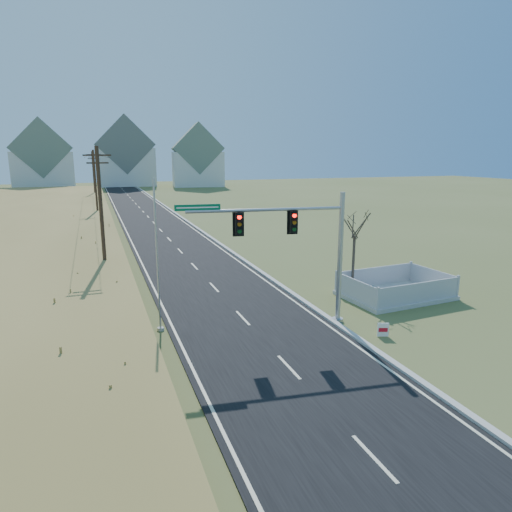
{
  "coord_description": "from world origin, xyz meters",
  "views": [
    {
      "loc": [
        -6.97,
        -17.56,
        8.48
      ],
      "look_at": [
        0.65,
        3.77,
        3.4
      ],
      "focal_mm": 32.0,
      "sensor_mm": 36.0,
      "label": 1
    }
  ],
  "objects_px": {
    "open_sign": "(383,330)",
    "bare_tree": "(355,223)",
    "fence_enclosure": "(395,292)",
    "flagpole": "(158,272)",
    "traffic_signal_mast": "(305,245)"
  },
  "relations": [
    {
      "from": "open_sign",
      "to": "bare_tree",
      "type": "height_order",
      "value": "bare_tree"
    },
    {
      "from": "fence_enclosure",
      "to": "flagpole",
      "type": "distance_m",
      "value": 14.45
    },
    {
      "from": "open_sign",
      "to": "bare_tree",
      "type": "distance_m",
      "value": 8.03
    },
    {
      "from": "fence_enclosure",
      "to": "bare_tree",
      "type": "bearing_deg",
      "value": 139.19
    },
    {
      "from": "open_sign",
      "to": "flagpole",
      "type": "distance_m",
      "value": 11.05
    },
    {
      "from": "fence_enclosure",
      "to": "open_sign",
      "type": "distance_m",
      "value": 6.65
    },
    {
      "from": "open_sign",
      "to": "traffic_signal_mast",
      "type": "bearing_deg",
      "value": 156.44
    },
    {
      "from": "flagpole",
      "to": "bare_tree",
      "type": "height_order",
      "value": "flagpole"
    },
    {
      "from": "fence_enclosure",
      "to": "flagpole",
      "type": "relative_size",
      "value": 0.88
    },
    {
      "from": "bare_tree",
      "to": "traffic_signal_mast",
      "type": "bearing_deg",
      "value": -143.39
    },
    {
      "from": "flagpole",
      "to": "bare_tree",
      "type": "xyz_separation_m",
      "value": [
        12.11,
        2.17,
        1.48
      ]
    },
    {
      "from": "traffic_signal_mast",
      "to": "open_sign",
      "type": "height_order",
      "value": "traffic_signal_mast"
    },
    {
      "from": "bare_tree",
      "to": "fence_enclosure",
      "type": "bearing_deg",
      "value": -36.16
    },
    {
      "from": "open_sign",
      "to": "bare_tree",
      "type": "relative_size",
      "value": 0.12
    },
    {
      "from": "fence_enclosure",
      "to": "open_sign",
      "type": "relative_size",
      "value": 9.74
    }
  ]
}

